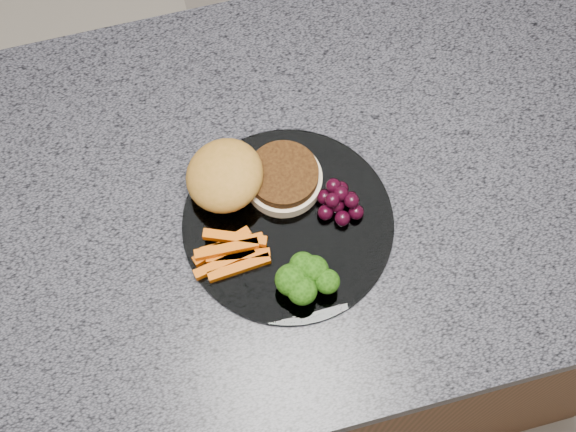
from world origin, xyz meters
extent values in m
plane|color=#ACA190|center=(0.00, 0.00, 0.00)|extent=(4.00, 4.00, 0.00)
cube|color=brown|center=(0.00, 0.00, 0.43)|extent=(1.20, 0.60, 0.86)
cube|color=#4A4A54|center=(0.00, 0.00, 0.88)|extent=(1.20, 0.60, 0.04)
cylinder|color=white|center=(0.01, -0.05, 0.90)|extent=(0.26, 0.26, 0.01)
cylinder|color=beige|center=(0.02, 0.01, 0.91)|extent=(0.10, 0.10, 0.02)
cylinder|color=#47280D|center=(0.02, 0.01, 0.93)|extent=(0.09, 0.09, 0.01)
ellipsoid|color=#A86C2A|center=(-0.05, 0.02, 0.93)|extent=(0.10, 0.10, 0.05)
cube|color=#CE5203|center=(-0.06, -0.06, 0.91)|extent=(0.08, 0.01, 0.01)
cube|color=#CE5203|center=(-0.06, -0.08, 0.91)|extent=(0.08, 0.02, 0.01)
cube|color=#CE5203|center=(-0.08, -0.08, 0.91)|extent=(0.08, 0.03, 0.01)
cube|color=#CE5203|center=(-0.06, -0.06, 0.92)|extent=(0.08, 0.04, 0.01)
cube|color=#CE5203|center=(-0.07, -0.07, 0.92)|extent=(0.08, 0.01, 0.01)
cube|color=#CE5203|center=(-0.06, -0.09, 0.91)|extent=(0.08, 0.02, 0.01)
cube|color=#CE5203|center=(-0.07, -0.06, 0.91)|extent=(0.08, 0.03, 0.01)
cylinder|color=#598530|center=(-0.01, -0.13, 0.91)|extent=(0.01, 0.01, 0.02)
ellipsoid|color=#143707|center=(-0.01, -0.13, 0.93)|extent=(0.04, 0.04, 0.03)
cylinder|color=#598530|center=(0.02, -0.12, 0.91)|extent=(0.01, 0.01, 0.02)
ellipsoid|color=#143707|center=(0.02, -0.12, 0.93)|extent=(0.03, 0.03, 0.03)
cylinder|color=#598530|center=(0.00, -0.14, 0.91)|extent=(0.01, 0.01, 0.02)
ellipsoid|color=#143707|center=(0.00, -0.14, 0.93)|extent=(0.04, 0.04, 0.03)
cylinder|color=#598530|center=(0.03, -0.14, 0.91)|extent=(0.01, 0.01, 0.02)
ellipsoid|color=#143707|center=(0.03, -0.14, 0.93)|extent=(0.03, 0.03, 0.03)
cylinder|color=#598530|center=(0.01, -0.11, 0.91)|extent=(0.01, 0.01, 0.02)
ellipsoid|color=#143707|center=(0.01, -0.11, 0.93)|extent=(0.03, 0.03, 0.03)
sphere|color=black|center=(0.07, -0.04, 0.92)|extent=(0.02, 0.02, 0.02)
sphere|color=black|center=(0.09, -0.04, 0.92)|extent=(0.02, 0.02, 0.02)
sphere|color=black|center=(0.09, -0.02, 0.92)|extent=(0.02, 0.02, 0.02)
sphere|color=black|center=(0.06, -0.03, 0.92)|extent=(0.02, 0.02, 0.02)
sphere|color=black|center=(0.06, -0.05, 0.92)|extent=(0.02, 0.02, 0.02)
sphere|color=black|center=(0.08, -0.06, 0.92)|extent=(0.02, 0.02, 0.02)
sphere|color=black|center=(0.09, -0.06, 0.92)|extent=(0.02, 0.02, 0.02)
sphere|color=black|center=(0.08, -0.04, 0.93)|extent=(0.02, 0.02, 0.02)
sphere|color=black|center=(0.07, -0.04, 0.93)|extent=(0.02, 0.02, 0.02)
sphere|color=black|center=(0.09, -0.05, 0.93)|extent=(0.02, 0.02, 0.02)
sphere|color=black|center=(0.07, -0.02, 0.93)|extent=(0.02, 0.02, 0.02)
camera|label=1|loc=(-0.08, -0.41, 1.81)|focal=50.00mm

